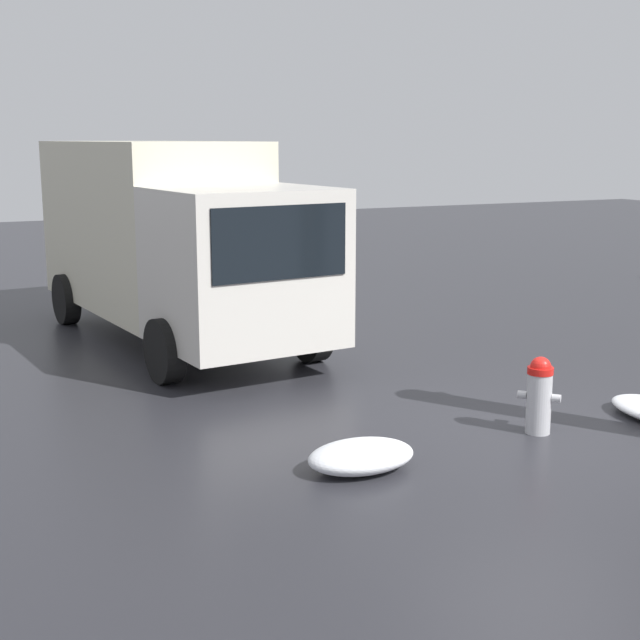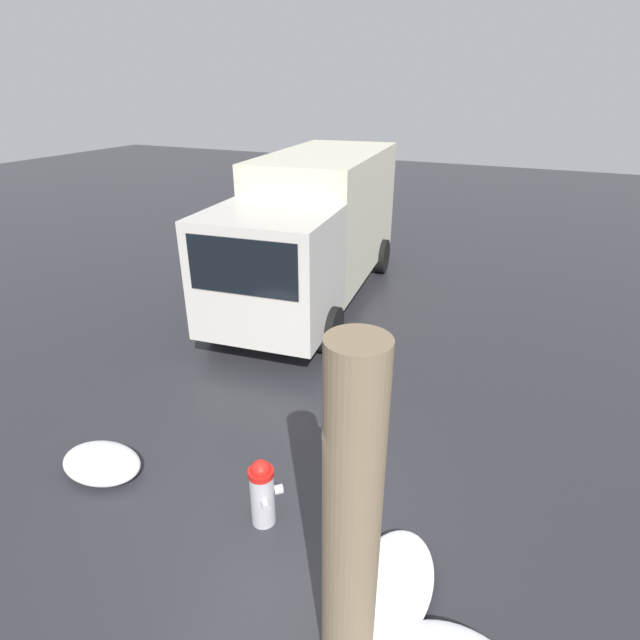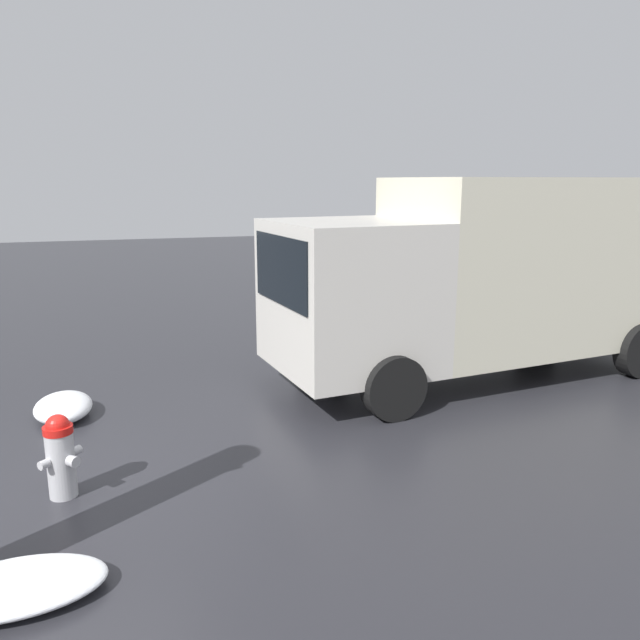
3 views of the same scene
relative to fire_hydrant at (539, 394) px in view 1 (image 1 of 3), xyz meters
The scene contains 4 objects.
ground_plane 0.46m from the fire_hydrant, 132.06° to the left, with size 60.00×60.00×0.00m, color #28282D.
fire_hydrant is the anchor object (origin of this frame).
delivery_truck 7.06m from the fire_hydrant, 19.92° to the left, with size 7.32×3.21×3.24m.
snow_pile_curbside 2.39m from the fire_hydrant, 94.20° to the left, with size 0.76×1.13×0.30m.
Camera 1 is at (-7.67, 6.37, 3.28)m, focal length 50.00 mm.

